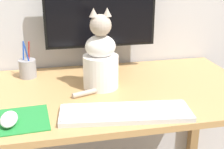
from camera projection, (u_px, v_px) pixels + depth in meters
The scene contains 7 objects.
desk at pixel (106, 109), 1.38m from camera, with size 1.29×0.71×0.70m.
monitor at pixel (101, 18), 1.50m from camera, with size 0.54×0.17×0.46m.
keyboard at pixel (126, 113), 1.12m from camera, with size 0.49×0.21×0.02m.
mousepad_left at pixel (16, 120), 1.09m from camera, with size 0.24×0.21×0.00m.
computer_mouse_left at pixel (9, 119), 1.06m from camera, with size 0.06×0.11×0.03m.
cat at pixel (101, 59), 1.33m from camera, with size 0.22×0.18×0.35m.
pen_cup at pixel (28, 68), 1.48m from camera, with size 0.08×0.08×0.17m.
Camera 1 is at (-0.24, -1.22, 1.23)m, focal length 50.00 mm.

